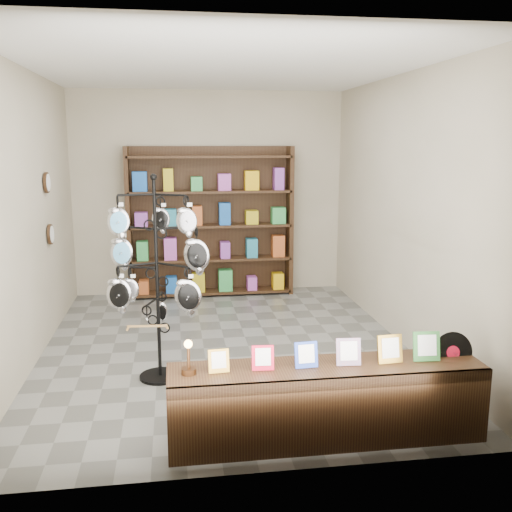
% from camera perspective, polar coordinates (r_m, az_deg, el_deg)
% --- Properties ---
extents(ground, '(5.00, 5.00, 0.00)m').
position_cam_1_polar(ground, '(6.47, -3.00, -9.09)').
color(ground, slate).
rests_on(ground, ground).
extents(room_envelope, '(5.00, 5.00, 5.00)m').
position_cam_1_polar(room_envelope, '(6.08, -3.18, 7.49)').
color(room_envelope, '#B7AA94').
rests_on(room_envelope, ground).
extents(display_tree, '(1.02, 0.96, 1.97)m').
position_cam_1_polar(display_tree, '(5.42, -9.92, -0.72)').
color(display_tree, black).
rests_on(display_tree, ground).
extents(front_shelf, '(2.41, 0.50, 0.85)m').
position_cam_1_polar(front_shelf, '(4.54, 7.03, -14.28)').
color(front_shelf, black).
rests_on(front_shelf, ground).
extents(back_shelving, '(2.42, 0.36, 2.20)m').
position_cam_1_polar(back_shelving, '(8.45, -4.54, 2.93)').
color(back_shelving, black).
rests_on(back_shelving, ground).
extents(wall_clocks, '(0.03, 0.24, 0.84)m').
position_cam_1_polar(wall_clocks, '(7.03, -20.02, 4.47)').
color(wall_clocks, black).
rests_on(wall_clocks, ground).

